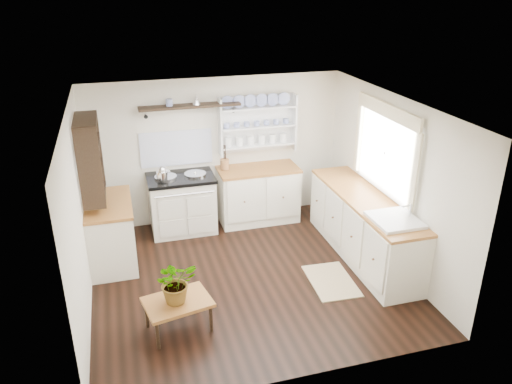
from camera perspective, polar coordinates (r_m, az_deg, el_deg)
floor at (r=6.74m, az=-0.89°, el=-9.61°), size 4.00×3.80×0.01m
wall_back at (r=7.91m, az=-4.55°, el=4.75°), size 4.00×0.02×2.30m
wall_right at (r=6.93m, az=15.22°, el=1.23°), size 0.02×3.80×2.30m
wall_left at (r=6.04m, az=-19.63°, el=-2.72°), size 0.02×3.80×2.30m
ceiling at (r=5.81m, az=-1.03°, el=9.77°), size 4.00×3.80×0.01m
window at (r=6.89m, az=14.59°, el=4.84°), size 0.08×1.55×1.22m
aga_cooker at (r=7.77m, az=-8.42°, el=-1.27°), size 1.01×0.70×0.93m
back_cabinets at (r=8.02m, az=0.24°, el=-0.19°), size 1.27×0.63×0.90m
right_cabinets at (r=7.15m, az=12.16°, el=-3.84°), size 0.62×2.43×0.90m
belfast_sink at (r=6.43m, az=15.47°, el=-4.04°), size 0.55×0.60×0.45m
left_cabinets at (r=7.13m, az=-16.22°, el=-4.38°), size 0.62×1.13×0.90m
plate_rack at (r=7.91m, az=0.07°, el=7.88°), size 1.20×0.22×0.90m
high_shelf at (r=7.52m, az=-7.56°, el=9.65°), size 1.50×0.29×0.16m
left_shelving at (r=6.72m, az=-18.44°, el=3.76°), size 0.28×0.80×1.05m
kettle at (r=7.42m, az=-10.68°, el=2.13°), size 0.16×0.16×0.20m
utensil_crock at (r=7.78m, az=-3.61°, el=3.20°), size 0.14×0.14×0.16m
center_table at (r=5.72m, az=-8.94°, el=-12.54°), size 0.80×0.64×0.39m
potted_plant at (r=5.55m, az=-9.12°, el=-10.09°), size 0.51×0.46×0.49m
floor_rug at (r=6.70m, az=8.60°, el=-10.02°), size 0.59×0.88×0.02m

